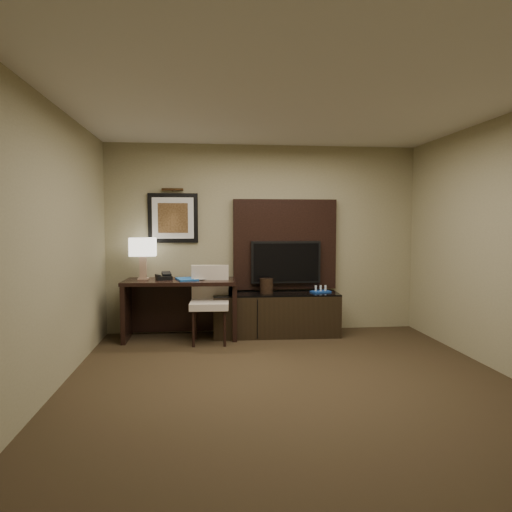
{
  "coord_description": "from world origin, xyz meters",
  "views": [
    {
      "loc": [
        -0.83,
        -4.1,
        1.58
      ],
      "look_at": [
        -0.19,
        1.8,
        1.15
      ],
      "focal_mm": 32.0,
      "sensor_mm": 36.0,
      "label": 1
    }
  ],
  "objects": [
    {
      "name": "desk",
      "position": [
        -1.19,
        2.15,
        0.4
      ],
      "size": [
        1.55,
        0.74,
        0.81
      ],
      "primitive_type": "cube",
      "rotation": [
        0.0,
        0.0,
        -0.06
      ],
      "color": "black",
      "rests_on": "floor"
    },
    {
      "name": "ceiling",
      "position": [
        0.0,
        0.0,
        2.7
      ],
      "size": [
        4.5,
        5.0,
        0.01
      ],
      "primitive_type": "cube",
      "color": "silver",
      "rests_on": "wall_back"
    },
    {
      "name": "tv",
      "position": [
        0.3,
        2.34,
        1.02
      ],
      "size": [
        1.0,
        0.08,
        0.6
      ],
      "primitive_type": "cube",
      "color": "black",
      "rests_on": "tv_wall_panel"
    },
    {
      "name": "floor",
      "position": [
        0.0,
        0.0,
        -0.01
      ],
      "size": [
        4.5,
        5.0,
        0.01
      ],
      "primitive_type": "cube",
      "color": "#2E2214",
      "rests_on": "ground"
    },
    {
      "name": "ice_bucket",
      "position": [
        -0.0,
        2.15,
        0.71
      ],
      "size": [
        0.21,
        0.21,
        0.21
      ],
      "primitive_type": "cylinder",
      "rotation": [
        0.0,
        0.0,
        0.13
      ],
      "color": "black",
      "rests_on": "credenza"
    },
    {
      "name": "desk_phone",
      "position": [
        -1.41,
        2.17,
        0.86
      ],
      "size": [
        0.24,
        0.23,
        0.1
      ],
      "primitive_type": null,
      "rotation": [
        0.0,
        0.0,
        0.33
      ],
      "color": "black",
      "rests_on": "desk"
    },
    {
      "name": "artwork",
      "position": [
        -1.3,
        2.48,
        1.65
      ],
      "size": [
        0.7,
        0.04,
        0.7
      ],
      "primitive_type": "cube",
      "color": "black",
      "rests_on": "wall_back"
    },
    {
      "name": "tv_wall_panel",
      "position": [
        0.3,
        2.44,
        1.27
      ],
      "size": [
        1.5,
        0.12,
        1.3
      ],
      "primitive_type": "cube",
      "color": "black",
      "rests_on": "wall_back"
    },
    {
      "name": "wall_front",
      "position": [
        0.0,
        -2.5,
        1.35
      ],
      "size": [
        4.5,
        0.01,
        2.7
      ],
      "primitive_type": "cube",
      "color": "gray",
      "rests_on": "floor"
    },
    {
      "name": "desk_chair",
      "position": [
        -0.8,
        1.86,
        0.52
      ],
      "size": [
        0.53,
        0.6,
        1.04
      ],
      "primitive_type": null,
      "rotation": [
        0.0,
        0.0,
        -0.05
      ],
      "color": "beige",
      "rests_on": "floor"
    },
    {
      "name": "table_lamp",
      "position": [
        -1.7,
        2.26,
        1.11
      ],
      "size": [
        0.41,
        0.28,
        0.61
      ],
      "primitive_type": null,
      "rotation": [
        0.0,
        0.0,
        0.19
      ],
      "color": "tan",
      "rests_on": "desk"
    },
    {
      "name": "book",
      "position": [
        -1.03,
        2.12,
        0.92
      ],
      "size": [
        0.17,
        0.06,
        0.23
      ],
      "primitive_type": "imported",
      "rotation": [
        0.0,
        0.0,
        0.23
      ],
      "color": "#BCB793",
      "rests_on": "desk"
    },
    {
      "name": "blue_folder",
      "position": [
        -1.1,
        2.12,
        0.82
      ],
      "size": [
        0.33,
        0.39,
        0.02
      ],
      "primitive_type": "cube",
      "rotation": [
        0.0,
        0.0,
        0.27
      ],
      "color": "#164B94",
      "rests_on": "desk"
    },
    {
      "name": "wall_left",
      "position": [
        -2.25,
        0.0,
        1.35
      ],
      "size": [
        0.01,
        5.0,
        2.7
      ],
      "primitive_type": "cube",
      "color": "gray",
      "rests_on": "floor"
    },
    {
      "name": "wall_back",
      "position": [
        0.0,
        2.5,
        1.35
      ],
      "size": [
        4.5,
        0.01,
        2.7
      ],
      "primitive_type": "cube",
      "color": "gray",
      "rests_on": "floor"
    },
    {
      "name": "picture_light",
      "position": [
        -1.3,
        2.44,
        2.05
      ],
      "size": [
        0.04,
        0.04,
        0.3
      ],
      "primitive_type": "cylinder",
      "color": "#3E2714",
      "rests_on": "wall_back"
    },
    {
      "name": "credenza",
      "position": [
        0.13,
        2.15,
        0.3
      ],
      "size": [
        1.76,
        0.54,
        0.6
      ],
      "primitive_type": "cube",
      "rotation": [
        0.0,
        0.0,
        -0.03
      ],
      "color": "black",
      "rests_on": "floor"
    },
    {
      "name": "minibar_tray",
      "position": [
        0.77,
        2.16,
        0.65
      ],
      "size": [
        0.3,
        0.24,
        0.09
      ],
      "primitive_type": null,
      "rotation": [
        0.0,
        0.0,
        0.35
      ],
      "color": "#1946A6",
      "rests_on": "credenza"
    }
  ]
}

